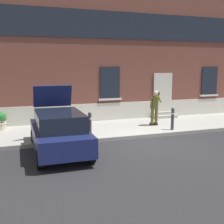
% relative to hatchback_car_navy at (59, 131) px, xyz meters
% --- Properties ---
extents(ground_plane, '(80.00, 80.00, 0.00)m').
position_rel_hatchback_car_navy_xyz_m(ground_plane, '(3.53, 0.06, -0.80)').
color(ground_plane, '#232326').
extents(sidewalk, '(24.00, 3.60, 0.15)m').
position_rel_hatchback_car_navy_xyz_m(sidewalk, '(3.53, 2.86, -0.72)').
color(sidewalk, '#99968E').
rests_on(sidewalk, ground).
extents(curb_edge, '(24.00, 0.12, 0.15)m').
position_rel_hatchback_car_navy_xyz_m(curb_edge, '(3.53, 1.00, -0.72)').
color(curb_edge, gray).
rests_on(curb_edge, ground).
extents(building_facade, '(24.00, 1.52, 7.50)m').
position_rel_hatchback_car_navy_xyz_m(building_facade, '(3.54, 5.35, 2.93)').
color(building_facade, brown).
rests_on(building_facade, ground).
extents(entrance_stoop, '(1.42, 0.64, 0.32)m').
position_rel_hatchback_car_navy_xyz_m(entrance_stoop, '(6.65, 4.40, -0.52)').
color(entrance_stoop, '#9E998E').
rests_on(entrance_stoop, sidewalk).
extents(hatchback_car_navy, '(1.80, 4.07, 2.34)m').
position_rel_hatchback_car_navy_xyz_m(hatchback_car_navy, '(0.00, 0.00, 0.00)').
color(hatchback_car_navy, '#161E4C').
rests_on(hatchback_car_navy, ground).
extents(bollard_near_person, '(0.15, 0.15, 1.04)m').
position_rel_hatchback_car_navy_xyz_m(bollard_near_person, '(5.42, 1.41, -0.09)').
color(bollard_near_person, '#333338').
rests_on(bollard_near_person, sidewalk).
extents(bollard_far_left, '(0.15, 0.15, 1.04)m').
position_rel_hatchback_car_navy_xyz_m(bollard_far_left, '(1.49, 1.41, -0.09)').
color(bollard_far_left, '#333338').
rests_on(bollard_far_left, sidewalk).
extents(person_on_phone, '(0.51, 0.50, 1.75)m').
position_rel_hatchback_car_navy_xyz_m(person_on_phone, '(5.10, 2.56, 0.35)').
color(person_on_phone, '#514C1E').
rests_on(person_on_phone, sidewalk).
extents(planter_cream, '(0.44, 0.44, 0.86)m').
position_rel_hatchback_car_navy_xyz_m(planter_cream, '(-2.07, 3.95, -0.19)').
color(planter_cream, beige).
rests_on(planter_cream, sidewalk).
extents(planter_olive, '(0.44, 0.44, 0.86)m').
position_rel_hatchback_car_navy_xyz_m(planter_olive, '(-0.05, 4.21, -0.19)').
color(planter_olive, '#606B38').
rests_on(planter_olive, sidewalk).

